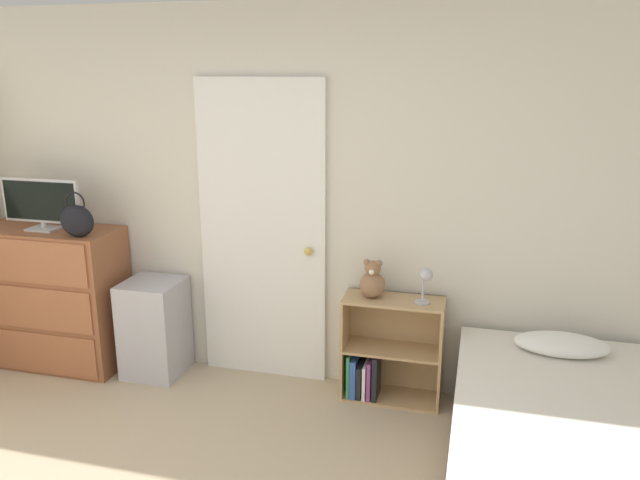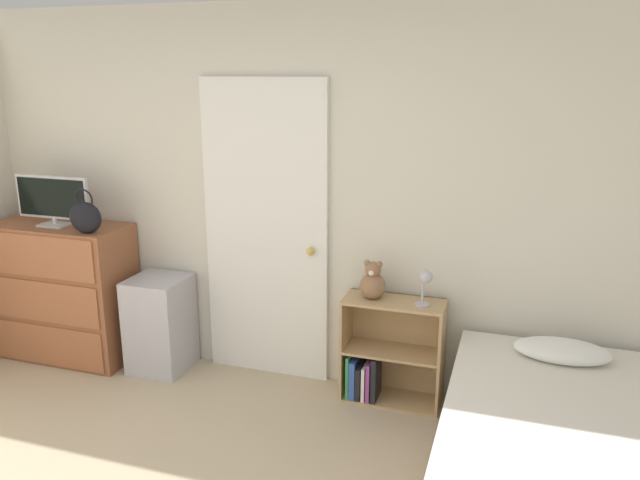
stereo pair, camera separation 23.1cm
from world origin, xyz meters
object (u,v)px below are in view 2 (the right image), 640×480
tv (53,200)px  handbag (85,217)px  storage_bin (160,324)px  desk_lamp (425,281)px  dresser (64,291)px  bed (562,467)px  bookshelf (384,358)px  teddy_bear (373,282)px

tv → handbag: size_ratio=1.94×
tv → handbag: (0.36, -0.11, -0.07)m
storage_bin → desk_lamp: desk_lamp is taller
dresser → storage_bin: 0.82m
handbag → bed: handbag is taller
bookshelf → desk_lamp: bearing=-10.5°
storage_bin → bed: size_ratio=0.36×
dresser → storage_bin: (0.80, 0.03, -0.17)m
handbag → storage_bin: bearing=22.0°
storage_bin → bed: (2.71, -0.76, -0.09)m
tv → handbag: tv is taller
handbag → storage_bin: size_ratio=0.45×
tv → bed: bearing=-11.3°
dresser → handbag: bearing=-19.9°
dresser → tv: (0.02, -0.03, 0.71)m
bookshelf → bed: bearing=-37.7°
desk_lamp → bed: size_ratio=0.12×
storage_bin → desk_lamp: bearing=0.7°
storage_bin → bed: 2.81m
handbag → teddy_bear: 2.02m
tv → teddy_bear: size_ratio=2.37×
teddy_bear → bed: 1.52m
dresser → desk_lamp: (2.69, 0.05, 0.35)m
bookshelf → desk_lamp: size_ratio=2.96×
dresser → desk_lamp: bearing=1.2°
teddy_bear → desk_lamp: teddy_bear is taller
storage_bin → dresser: bearing=-177.6°
bed → tv: bearing=168.7°
teddy_bear → desk_lamp: (0.34, -0.04, 0.06)m
handbag → bookshelf: size_ratio=0.44×
handbag → bookshelf: (2.06, 0.24, -0.86)m
dresser → storage_bin: dresser is taller
dresser → bed: bearing=-11.6°
dresser → teddy_bear: (2.35, 0.09, 0.30)m
storage_bin → desk_lamp: 1.96m
storage_bin → teddy_bear: teddy_bear is taller
dresser → teddy_bear: size_ratio=4.11×
dresser → teddy_bear: bearing=2.3°
dresser → bookshelf: (2.44, 0.10, -0.23)m
tv → teddy_bear: (2.34, 0.12, -0.41)m
dresser → bookshelf: size_ratio=1.48×
tv → desk_lamp: tv is taller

